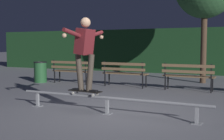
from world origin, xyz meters
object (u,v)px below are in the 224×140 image
park_bench_right_center (188,74)px  trash_can (40,72)px  park_bench_leftmost (71,69)px  skateboarder (85,48)px  park_bench_left_center (124,71)px  grind_rail (107,100)px  skateboard (85,91)px

park_bench_right_center → trash_can: (-5.59, -0.20, -0.12)m
park_bench_right_center → park_bench_leftmost: bearing=180.0°
park_bench_right_center → trash_can: size_ratio=2.01×
park_bench_leftmost → skateboarder: bearing=-53.2°
skateboarder → park_bench_left_center: bearing=100.6°
skateboarder → park_bench_leftmost: size_ratio=0.97×
grind_rail → park_bench_leftmost: park_bench_leftmost is taller
grind_rail → skateboarder: skateboarder is taller
park_bench_leftmost → park_bench_right_center: (4.32, 0.00, 0.00)m
skateboard → trash_can: 5.52m
trash_can → park_bench_right_center: bearing=2.0°
skateboarder → park_bench_right_center: bearing=69.4°
grind_rail → trash_can: 5.93m
skateboard → trash_can: trash_can is taller
skateboard → park_bench_right_center: bearing=69.3°
trash_can → skateboarder: bearing=-41.3°
park_bench_right_center → grind_rail: bearing=-103.4°
trash_can → skateboard: bearing=-41.3°
skateboard → park_bench_left_center: park_bench_left_center is taller
skateboarder → park_bench_left_center: (-0.72, 3.84, -0.84)m
grind_rail → skateboard: (-0.53, -0.00, 0.15)m
grind_rail → trash_can: trash_can is taller
park_bench_right_center → trash_can: bearing=-178.0°
skateboard → skateboarder: 0.94m
skateboard → trash_can: (-4.15, 3.64, -0.03)m
skateboarder → trash_can: (-4.15, 3.64, -0.97)m
skateboard → trash_can: size_ratio=0.99×
park_bench_left_center → grind_rail: bearing=-72.0°
park_bench_right_center → trash_can: park_bench_right_center is taller
skateboard → park_bench_leftmost: park_bench_leftmost is taller
grind_rail → skateboard: 0.55m
grind_rail → park_bench_right_center: park_bench_right_center is taller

